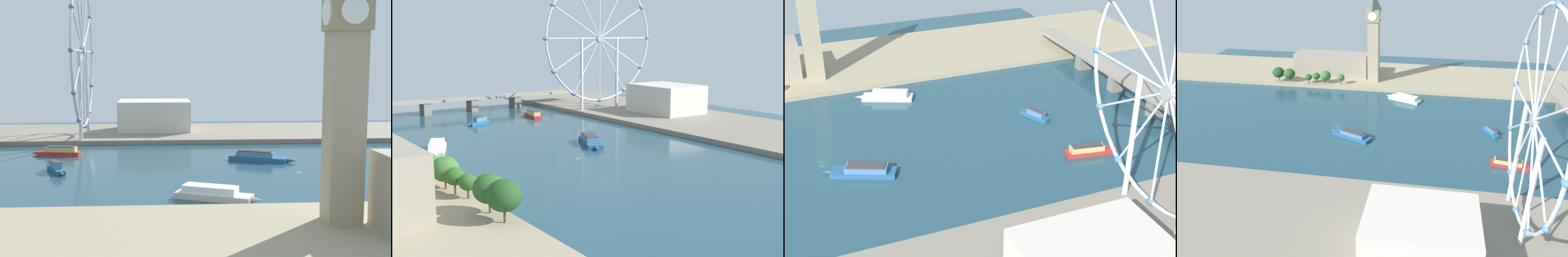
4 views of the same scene
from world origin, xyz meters
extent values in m
plane|color=#234756|center=(0.00, 0.00, 0.00)|extent=(415.66, 415.66, 0.00)
cube|color=gray|center=(122.83, 0.00, 1.50)|extent=(90.00, 520.00, 3.00)
cube|color=tan|center=(-101.58, 12.64, 32.59)|extent=(10.59, 10.59, 59.18)
cube|color=#928260|center=(-101.58, 12.64, 67.84)|extent=(12.28, 12.28, 11.32)
cylinder|color=white|center=(-101.58, 18.99, 67.84)|extent=(8.05, 0.50, 8.05)
cylinder|color=white|center=(-101.58, 6.29, 67.84)|extent=(8.05, 0.50, 8.05)
cylinder|color=white|center=(-95.22, 12.64, 67.84)|extent=(0.50, 8.05, 8.05)
cylinder|color=white|center=(-107.93, 12.64, 67.84)|extent=(0.50, 8.05, 8.05)
torus|color=silver|center=(100.40, 118.92, 58.95)|extent=(100.12, 1.71, 100.12)
cylinder|color=#99999E|center=(100.40, 118.92, 58.95)|extent=(5.90, 3.00, 5.90)
cylinder|color=silver|center=(125.00, 118.92, 58.95)|extent=(49.21, 1.03, 1.03)
cylinder|color=silver|center=(121.71, 118.92, 71.25)|extent=(43.13, 1.03, 25.49)
cylinder|color=silver|center=(112.70, 118.92, 80.26)|extent=(25.49, 1.03, 43.13)
cylinder|color=silver|center=(100.40, 118.92, 83.55)|extent=(1.03, 1.03, 49.21)
cylinder|color=silver|center=(88.10, 118.92, 80.26)|extent=(25.49, 1.03, 43.13)
cylinder|color=silver|center=(79.09, 118.92, 71.25)|extent=(43.13, 1.03, 25.49)
cylinder|color=silver|center=(75.80, 118.92, 58.95)|extent=(49.21, 1.03, 1.03)
cylinder|color=silver|center=(79.09, 118.92, 46.65)|extent=(43.13, 1.03, 25.49)
cylinder|color=silver|center=(88.10, 118.92, 37.64)|extent=(25.49, 1.03, 43.13)
cylinder|color=silver|center=(100.40, 118.92, 34.35)|extent=(1.03, 1.03, 49.21)
cylinder|color=silver|center=(112.70, 118.92, 37.64)|extent=(25.49, 1.03, 43.13)
cylinder|color=silver|center=(121.71, 118.92, 46.65)|extent=(43.13, 1.03, 25.49)
ellipsoid|color=teal|center=(149.61, 118.92, 58.95)|extent=(4.80, 3.20, 3.20)
ellipsoid|color=teal|center=(143.01, 118.92, 83.55)|extent=(4.80, 3.20, 3.20)
ellipsoid|color=teal|center=(57.79, 118.92, 83.55)|extent=(4.80, 3.20, 3.20)
ellipsoid|color=teal|center=(51.19, 118.92, 58.95)|extent=(4.80, 3.20, 3.20)
ellipsoid|color=teal|center=(57.79, 118.92, 34.35)|extent=(4.80, 3.20, 3.20)
ellipsoid|color=teal|center=(75.80, 118.92, 16.34)|extent=(4.80, 3.20, 3.20)
ellipsoid|color=teal|center=(100.40, 118.92, 9.74)|extent=(4.80, 3.20, 3.20)
ellipsoid|color=teal|center=(125.00, 118.92, 16.34)|extent=(4.80, 3.20, 3.20)
ellipsoid|color=teal|center=(143.01, 118.92, 34.35)|extent=(4.80, 3.20, 3.20)
cylinder|color=silver|center=(117.62, 118.92, 30.97)|extent=(2.40, 2.40, 55.95)
cylinder|color=silver|center=(83.18, 118.92, 30.97)|extent=(2.40, 2.40, 55.95)
cube|color=beige|center=(129.98, 73.01, 13.61)|extent=(37.89, 50.36, 21.22)
cube|color=#B22D28|center=(42.98, 125.65, 1.11)|extent=(10.02, 24.77, 2.23)
cone|color=#B22D28|center=(45.38, 139.45, 1.11)|extent=(2.94, 4.66, 2.23)
cube|color=#DBB766|center=(42.77, 124.47, 3.60)|extent=(7.92, 17.92, 2.74)
cube|color=#38383D|center=(42.77, 124.47, 5.18)|extent=(7.38, 16.17, 0.43)
cube|color=#235684|center=(-3.76, 118.80, 1.05)|extent=(18.75, 11.66, 2.11)
cone|color=#235684|center=(-13.63, 114.25, 1.05)|extent=(3.94, 3.32, 2.11)
cube|color=teal|center=(-2.91, 119.19, 3.53)|extent=(11.15, 7.67, 2.84)
cube|color=#38383D|center=(-2.91, 119.19, 5.14)|extent=(10.11, 7.07, 0.38)
cube|color=#235684|center=(19.71, 17.01, 1.19)|extent=(19.96, 31.35, 2.38)
cone|color=#235684|center=(12.63, 0.76, 1.19)|extent=(4.38, 5.99, 2.38)
cube|color=teal|center=(20.32, 18.41, 3.73)|extent=(14.37, 20.84, 2.69)
cube|color=#38383D|center=(20.32, 18.41, 5.35)|extent=(13.28, 18.91, 0.56)
cube|color=beige|center=(-59.61, 48.55, 1.21)|extent=(20.04, 30.95, 2.42)
cone|color=beige|center=(-66.50, 32.62, 1.21)|extent=(4.36, 5.90, 2.42)
cube|color=white|center=(-59.02, 49.92, 3.87)|extent=(15.25, 22.33, 2.89)
camera|label=1|loc=(-266.62, 69.09, 53.82)|focal=50.78mm
camera|label=2|loc=(-159.13, -236.53, 63.74)|focal=50.65mm
camera|label=3|loc=(256.18, -20.09, 146.83)|focal=53.45mm
camera|label=4|loc=(261.17, 73.99, 128.96)|focal=34.62mm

